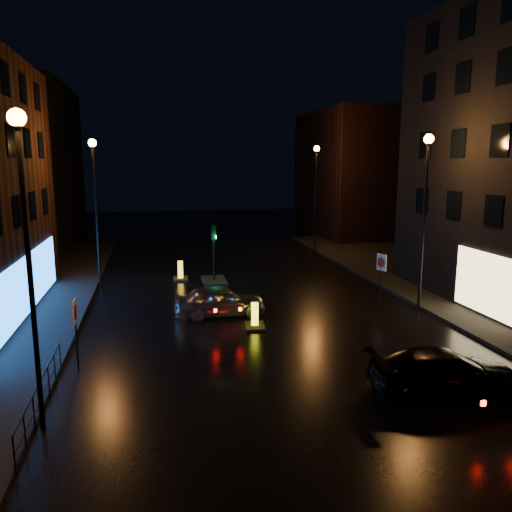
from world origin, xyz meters
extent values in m
plane|color=black|center=(0.00, 0.00, 0.00)|extent=(120.00, 120.00, 0.00)
cube|color=black|center=(14.00, 8.00, 0.07)|extent=(12.00, 44.00, 0.15)
cube|color=black|center=(-16.00, 35.00, 7.00)|extent=(8.00, 16.00, 14.00)
cube|color=black|center=(15.00, 32.00, 6.00)|extent=(8.00, 14.00, 12.00)
cylinder|color=black|center=(-7.80, -2.00, 4.00)|extent=(0.14, 0.14, 8.00)
cylinder|color=black|center=(-7.80, -2.00, 8.00)|extent=(0.20, 0.20, 0.25)
sphere|color=orange|center=(-7.80, -2.00, 8.15)|extent=(0.44, 0.44, 0.44)
cylinder|color=black|center=(-7.80, 14.00, 4.00)|extent=(0.14, 0.14, 8.00)
cylinder|color=black|center=(-7.80, 14.00, 8.00)|extent=(0.20, 0.20, 0.25)
sphere|color=orange|center=(-7.80, 14.00, 8.15)|extent=(0.44, 0.44, 0.44)
cylinder|color=black|center=(7.80, 6.00, 4.00)|extent=(0.14, 0.14, 8.00)
cylinder|color=black|center=(7.80, 6.00, 8.00)|extent=(0.20, 0.20, 0.25)
sphere|color=orange|center=(7.80, 6.00, 8.15)|extent=(0.44, 0.44, 0.44)
cylinder|color=black|center=(7.80, 22.00, 4.00)|extent=(0.14, 0.14, 8.00)
cylinder|color=black|center=(7.80, 22.00, 8.00)|extent=(0.20, 0.20, 0.25)
sphere|color=orange|center=(7.80, 22.00, 8.15)|extent=(0.44, 0.44, 0.44)
cube|color=black|center=(-1.20, 14.00, 0.06)|extent=(1.40, 2.40, 0.12)
cylinder|color=black|center=(-1.20, 14.00, 1.40)|extent=(0.12, 0.12, 2.80)
cube|color=black|center=(-1.20, 14.00, 3.00)|extent=(0.28, 0.22, 0.90)
cylinder|color=#0CFF59|center=(-1.06, 14.00, 2.72)|extent=(0.05, 0.18, 0.18)
cylinder|color=black|center=(-8.00, -1.00, 0.97)|extent=(0.05, 6.00, 0.05)
cylinder|color=black|center=(-8.00, -1.00, 0.50)|extent=(0.04, 6.00, 0.04)
cylinder|color=black|center=(-8.00, -4.00, 0.50)|extent=(0.04, 0.04, 1.00)
cylinder|color=black|center=(-8.00, -1.00, 0.50)|extent=(0.04, 0.04, 1.00)
cylinder|color=black|center=(-8.00, 2.00, 0.50)|extent=(0.04, 0.04, 1.00)
imported|color=#A4A6AC|center=(-1.76, 7.15, 0.72)|extent=(4.28, 1.82, 1.44)
imported|color=black|center=(4.01, -2.25, 0.69)|extent=(4.90, 2.26, 1.39)
cube|color=black|center=(-0.50, 5.15, 0.05)|extent=(0.98, 1.35, 0.11)
cube|color=#FFFB19|center=(-0.50, 5.15, 0.58)|extent=(0.31, 0.22, 1.06)
cube|color=black|center=(-0.50, 5.15, 0.58)|extent=(0.32, 0.06, 0.63)
cube|color=black|center=(-3.16, 14.91, 0.06)|extent=(0.95, 1.37, 0.11)
cube|color=#F2A718|center=(-3.16, 14.91, 0.61)|extent=(0.32, 0.21, 1.10)
cube|color=black|center=(-3.16, 14.91, 0.61)|extent=(0.33, 0.04, 0.66)
cylinder|color=black|center=(-7.40, 1.82, 1.23)|extent=(0.07, 0.07, 2.46)
cube|color=white|center=(-7.40, 1.82, 2.12)|extent=(0.06, 0.61, 0.84)
cylinder|color=#B20C0C|center=(-7.37, 1.82, 2.12)|extent=(0.03, 0.49, 0.49)
cylinder|color=black|center=(6.50, 7.51, 1.24)|extent=(0.07, 0.07, 2.49)
cube|color=silver|center=(6.50, 7.51, 2.15)|extent=(0.27, 0.60, 0.85)
cylinder|color=#B20C0C|center=(6.47, 7.50, 2.15)|extent=(0.19, 0.47, 0.50)
camera|label=1|loc=(-4.68, -15.27, 7.09)|focal=35.00mm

